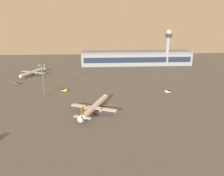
% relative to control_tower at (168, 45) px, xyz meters
% --- Properties ---
extents(ground_plane, '(416.00, 416.00, 0.00)m').
position_rel_control_tower_xyz_m(ground_plane, '(-74.04, -118.92, -24.09)').
color(ground_plane, '#605E5B').
extents(terminal_building, '(130.63, 22.40, 16.40)m').
position_rel_control_tower_xyz_m(terminal_building, '(-34.97, 9.41, -16.00)').
color(terminal_building, '#9EA3AD').
rests_on(terminal_building, ground).
extents(control_tower, '(8.00, 8.00, 41.90)m').
position_rel_control_tower_xyz_m(control_tower, '(0.00, 0.00, 0.00)').
color(control_tower, '#A8A8B2').
rests_on(control_tower, ground).
extents(airplane_mid_apron, '(28.69, 36.36, 9.80)m').
position_rel_control_tower_xyz_m(airplane_mid_apron, '(-83.78, -131.05, -20.39)').
color(airplane_mid_apron, white).
rests_on(airplane_mid_apron, ground).
extents(airplane_terminal_side, '(26.18, 33.13, 9.02)m').
position_rel_control_tower_xyz_m(airplane_terminal_side, '(-145.70, -36.69, -20.68)').
color(airplane_terminal_side, silver).
rests_on(airplane_terminal_side, ground).
extents(baggage_tractor, '(4.31, 2.36, 2.25)m').
position_rel_control_tower_xyz_m(baggage_tractor, '(-107.65, -89.06, -22.91)').
color(baggage_tractor, yellow).
rests_on(baggage_tractor, ground).
extents(maintenance_van, '(4.41, 2.62, 2.25)m').
position_rel_control_tower_xyz_m(maintenance_van, '(-27.55, -96.93, -22.91)').
color(maintenance_van, white).
rests_on(maintenance_van, ground).
extents(cargo_loader, '(4.04, 4.49, 2.25)m').
position_rel_control_tower_xyz_m(cargo_loader, '(-151.74, -68.43, -22.91)').
color(cargo_loader, gray).
rests_on(cargo_loader, ground).
extents(apron_light_west, '(4.80, 0.90, 24.51)m').
position_rel_control_tower_xyz_m(apron_light_west, '(-120.55, -100.73, -10.01)').
color(apron_light_west, slate).
rests_on(apron_light_west, ground).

